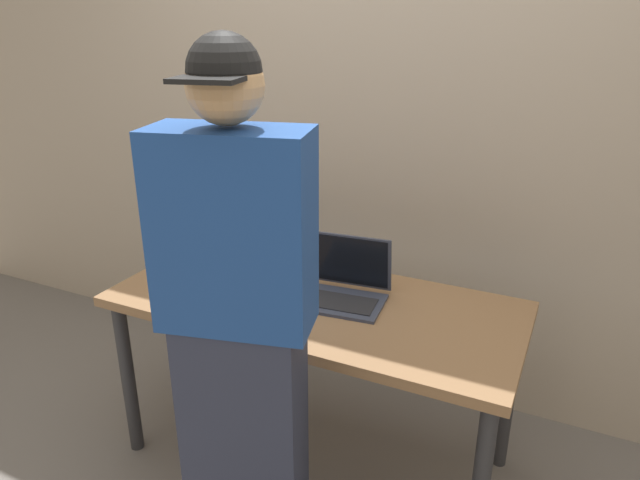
# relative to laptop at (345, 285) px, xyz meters

# --- Properties ---
(ground_plane) EXTENTS (8.00, 8.00, 0.00)m
(ground_plane) POSITION_rel_laptop_xyz_m (-0.10, -0.06, -0.80)
(ground_plane) COLOR slate
(ground_plane) RESTS_ON ground
(desk) EXTENTS (1.57, 0.70, 0.75)m
(desk) POSITION_rel_laptop_xyz_m (-0.10, -0.06, -0.14)
(desk) COLOR olive
(desk) RESTS_ON ground
(laptop) EXTENTS (0.34, 0.30, 0.24)m
(laptop) POSITION_rel_laptop_xyz_m (0.00, 0.00, 0.00)
(laptop) COLOR #383D4C
(laptop) RESTS_ON desk
(beer_bottle_dark) EXTENTS (0.07, 0.07, 0.33)m
(beer_bottle_dark) POSITION_rel_laptop_xyz_m (-0.50, 0.15, 0.07)
(beer_bottle_dark) COLOR #472B14
(beer_bottle_dark) RESTS_ON desk
(beer_bottle_amber) EXTENTS (0.07, 0.07, 0.32)m
(beer_bottle_amber) POSITION_rel_laptop_xyz_m (-0.57, 0.08, 0.07)
(beer_bottle_amber) COLOR #333333
(beer_bottle_amber) RESTS_ON desk
(person_figure) EXTENTS (0.48, 0.34, 1.73)m
(person_figure) POSITION_rel_laptop_xyz_m (-0.09, -0.59, 0.08)
(person_figure) COLOR #2D3347
(person_figure) RESTS_ON ground
(coffee_mug) EXTENTS (0.12, 0.09, 0.09)m
(coffee_mug) POSITION_rel_laptop_xyz_m (-0.76, 0.17, -0.01)
(coffee_mug) COLOR white
(coffee_mug) RESTS_ON desk
(back_wall) EXTENTS (6.00, 0.10, 2.60)m
(back_wall) POSITION_rel_laptop_xyz_m (-0.10, 0.66, 0.50)
(back_wall) COLOR tan
(back_wall) RESTS_ON ground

